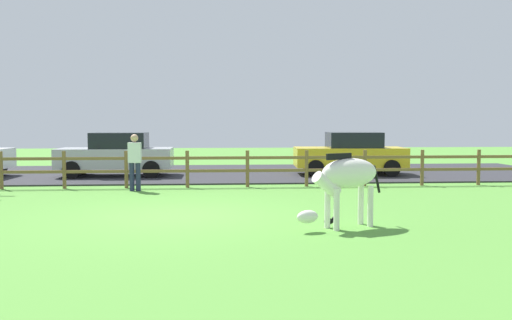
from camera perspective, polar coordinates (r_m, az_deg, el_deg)
ground_plane at (r=11.68m, az=-8.32°, el=-5.84°), size 60.00×60.00×0.00m
parking_asphalt at (r=20.89m, az=-6.47°, el=-1.40°), size 28.00×7.40×0.05m
paddock_fence at (r=16.56m, az=-7.23°, el=-0.68°), size 22.03×0.11×1.12m
zebra at (r=10.31m, az=9.42°, el=-1.97°), size 1.81×1.05×1.41m
crow_on_grass at (r=10.37m, az=7.71°, el=-6.38°), size 0.21×0.10×0.20m
parked_car_yellow at (r=20.28m, az=9.89°, el=0.73°), size 4.09×2.06×1.56m
parked_car_silver at (r=20.07m, az=-14.42°, el=0.62°), size 4.01×1.89×1.56m
visitor_near_fence at (r=15.96m, az=-12.62°, el=0.03°), size 0.37×0.23×1.64m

